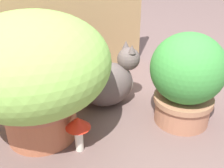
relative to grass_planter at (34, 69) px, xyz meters
The scene contains 6 objects.
ground_plane 0.37m from the grass_planter, 25.92° to the right, with size 6.00×6.00×0.00m, color brown.
cardboard_backdrop 0.58m from the grass_planter, 60.93° to the left, with size 1.04×0.03×0.85m, color tan.
grass_planter is the anchor object (origin of this frame).
leafy_planter 0.62m from the grass_planter, 19.03° to the right, with size 0.31×0.31×0.41m.
cat 0.41m from the grass_planter, 11.89° to the left, with size 0.38×0.19×0.32m.
mushroom_ornament_red 0.27m from the grass_planter, 59.40° to the right, with size 0.10×0.10×0.15m.
Camera 1 is at (-0.36, -0.86, 0.74)m, focal length 43.64 mm.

